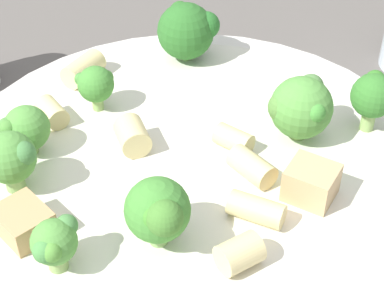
% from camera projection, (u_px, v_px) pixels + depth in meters
% --- Properties ---
extents(ground_plane, '(2.00, 2.00, 0.00)m').
position_uv_depth(ground_plane, '(192.00, 208.00, 0.40)').
color(ground_plane, '#5B5651').
extents(pasta_bowl, '(0.29, 0.29, 0.04)m').
position_uv_depth(pasta_bowl, '(192.00, 180.00, 0.38)').
color(pasta_bowl, silver).
rests_on(pasta_bowl, ground_plane).
extents(broccoli_floret_0, '(0.04, 0.04, 0.04)m').
position_uv_depth(broccoli_floret_0, '(300.00, 107.00, 0.37)').
color(broccoli_floret_0, '#84AD60').
rests_on(broccoli_floret_0, pasta_bowl).
extents(broccoli_floret_1, '(0.03, 0.03, 0.04)m').
position_uv_depth(broccoli_floret_1, '(373.00, 95.00, 0.38)').
color(broccoli_floret_1, '#93B766').
rests_on(broccoli_floret_1, pasta_bowl).
extents(broccoli_floret_2, '(0.03, 0.03, 0.04)m').
position_uv_depth(broccoli_floret_2, '(9.00, 159.00, 0.34)').
color(broccoli_floret_2, '#84AD60').
rests_on(broccoli_floret_2, pasta_bowl).
extents(broccoli_floret_3, '(0.04, 0.04, 0.04)m').
position_uv_depth(broccoli_floret_3, '(187.00, 30.00, 0.44)').
color(broccoli_floret_3, '#93B766').
rests_on(broccoli_floret_3, pasta_bowl).
extents(broccoli_floret_4, '(0.03, 0.02, 0.03)m').
position_uv_depth(broccoli_floret_4, '(96.00, 84.00, 0.40)').
color(broccoli_floret_4, '#93B766').
rests_on(broccoli_floret_4, pasta_bowl).
extents(broccoli_floret_5, '(0.02, 0.03, 0.03)m').
position_uv_depth(broccoli_floret_5, '(54.00, 243.00, 0.30)').
color(broccoli_floret_5, '#93B766').
rests_on(broccoli_floret_5, pasta_bowl).
extents(broccoli_floret_6, '(0.03, 0.03, 0.03)m').
position_uv_depth(broccoli_floret_6, '(25.00, 129.00, 0.36)').
color(broccoli_floret_6, '#84AD60').
rests_on(broccoli_floret_6, pasta_bowl).
extents(broccoli_floret_7, '(0.03, 0.03, 0.04)m').
position_uv_depth(broccoli_floret_7, '(158.00, 212.00, 0.31)').
color(broccoli_floret_7, '#84AD60').
rests_on(broccoli_floret_7, pasta_bowl).
extents(rigatoni_0, '(0.03, 0.02, 0.01)m').
position_uv_depth(rigatoni_0, '(52.00, 112.00, 0.39)').
color(rigatoni_0, beige).
rests_on(rigatoni_0, pasta_bowl).
extents(rigatoni_1, '(0.03, 0.03, 0.02)m').
position_uv_depth(rigatoni_1, '(132.00, 136.00, 0.37)').
color(rigatoni_1, beige).
rests_on(rigatoni_1, pasta_bowl).
extents(rigatoni_2, '(0.02, 0.02, 0.01)m').
position_uv_depth(rigatoni_2, '(234.00, 139.00, 0.37)').
color(rigatoni_2, beige).
rests_on(rigatoni_2, pasta_bowl).
extents(rigatoni_3, '(0.03, 0.01, 0.01)m').
position_uv_depth(rigatoni_3, '(256.00, 209.00, 0.33)').
color(rigatoni_3, beige).
rests_on(rigatoni_3, pasta_bowl).
extents(rigatoni_4, '(0.02, 0.03, 0.02)m').
position_uv_depth(rigatoni_4, '(83.00, 69.00, 0.43)').
color(rigatoni_4, beige).
rests_on(rigatoni_4, pasta_bowl).
extents(rigatoni_5, '(0.03, 0.02, 0.01)m').
position_uv_depth(rigatoni_5, '(250.00, 170.00, 0.35)').
color(rigatoni_5, beige).
rests_on(rigatoni_5, pasta_bowl).
extents(rigatoni_6, '(0.02, 0.03, 0.02)m').
position_uv_depth(rigatoni_6, '(239.00, 253.00, 0.31)').
color(rigatoni_6, beige).
rests_on(rigatoni_6, pasta_bowl).
extents(chicken_chunk_0, '(0.03, 0.02, 0.02)m').
position_uv_depth(chicken_chunk_0, '(314.00, 177.00, 0.34)').
color(chicken_chunk_0, tan).
rests_on(chicken_chunk_0, pasta_bowl).
extents(chicken_chunk_1, '(0.03, 0.03, 0.02)m').
position_uv_depth(chicken_chunk_1, '(24.00, 222.00, 0.32)').
color(chicken_chunk_1, tan).
rests_on(chicken_chunk_1, pasta_bowl).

